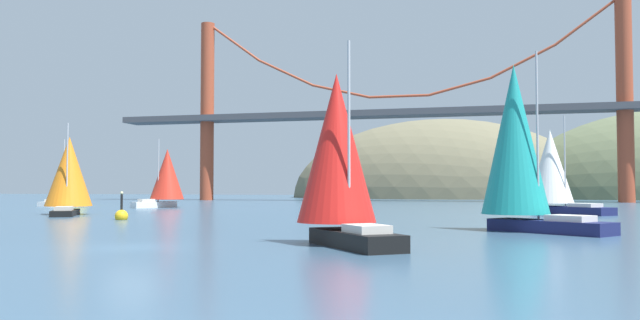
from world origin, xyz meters
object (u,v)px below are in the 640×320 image
Objects in this scene: sailboat_teal_sail at (517,145)px; sailboat_red_spinnaker at (338,155)px; sailboat_scarlet_sail at (166,176)px; sailboat_orange_sail at (69,174)px; sailboat_yellow_sail at (70,176)px; channel_buoy at (121,215)px; sailboat_white_mainsail at (553,170)px.

sailboat_red_spinnaker is at bearing -126.94° from sailboat_teal_sail.
sailboat_scarlet_sail is 1.02× the size of sailboat_orange_sail.
sailboat_yellow_sail reaches higher than sailboat_orange_sail.
sailboat_red_spinnaker is at bearing -37.49° from channel_buoy.
sailboat_scarlet_sail is at bearing 93.49° from sailboat_orange_sail.
sailboat_orange_sail is (-33.37, 24.87, -0.24)m from sailboat_red_spinnaker.
sailboat_scarlet_sail is 56.41m from sailboat_teal_sail.
sailboat_teal_sail is at bearing -32.88° from sailboat_yellow_sail.
sailboat_scarlet_sail is 0.94× the size of sailboat_yellow_sail.
sailboat_yellow_sail is at bearing 131.20° from channel_buoy.
sailboat_yellow_sail is (-52.93, 51.93, 0.05)m from sailboat_red_spinnaker.
channel_buoy is (12.00, -30.10, -3.90)m from sailboat_scarlet_sail.
sailboat_red_spinnaker is at bearing -44.45° from sailboat_yellow_sail.
sailboat_teal_sail is (8.96, 11.92, 1.09)m from sailboat_red_spinnaker.
sailboat_scarlet_sail is at bearing -13.54° from sailboat_yellow_sail.
sailboat_white_mainsail is at bearing 70.82° from sailboat_red_spinnaker.
sailboat_orange_sail is 13.48m from channel_buoy.
sailboat_white_mainsail is at bearing 80.07° from sailboat_teal_sail.
sailboat_red_spinnaker reaches higher than sailboat_scarlet_sail.
sailboat_red_spinnaker is 58.90m from sailboat_scarlet_sail.
sailboat_yellow_sail is 0.97× the size of sailboat_white_mainsail.
sailboat_orange_sail is at bearing -86.51° from sailboat_scarlet_sail.
sailboat_scarlet_sail is 0.82× the size of sailboat_teal_sail.
sailboat_red_spinnaker is 1.00× the size of sailboat_yellow_sail.
sailboat_white_mainsail is at bearing 31.41° from channel_buoy.
sailboat_red_spinnaker is 3.69× the size of channel_buoy.
sailboat_teal_sail is 28.31m from sailboat_white_mainsail.
sailboat_white_mainsail is (47.21, 14.93, 0.38)m from sailboat_orange_sail.
sailboat_teal_sail is 1.24× the size of sailboat_orange_sail.
sailboat_scarlet_sail is at bearing 140.82° from sailboat_teal_sail.
sailboat_teal_sail is 44.29m from sailboat_orange_sail.
sailboat_orange_sail is (-42.33, 12.94, -1.33)m from sailboat_teal_sail.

